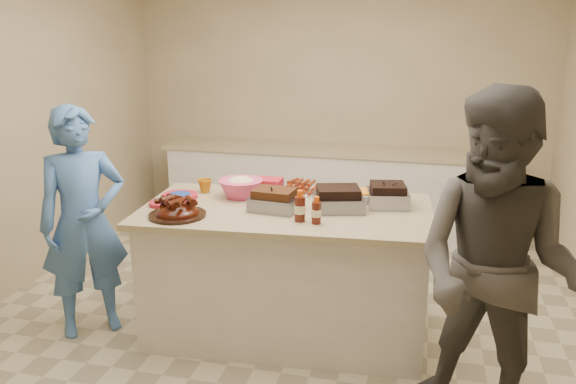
% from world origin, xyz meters
% --- Properties ---
extents(room, '(4.50, 5.00, 2.70)m').
position_xyz_m(room, '(0.00, 0.00, 0.00)').
color(room, tan).
rests_on(room, ground).
extents(back_counter, '(3.60, 0.64, 0.90)m').
position_xyz_m(back_counter, '(0.00, 2.20, 0.45)').
color(back_counter, silver).
rests_on(back_counter, ground).
extents(island, '(2.04, 1.18, 0.93)m').
position_xyz_m(island, '(0.08, -0.08, 0.00)').
color(island, silver).
rests_on(island, ground).
extents(rib_platter, '(0.38, 0.38, 0.15)m').
position_xyz_m(rib_platter, '(-0.56, -0.42, 0.93)').
color(rib_platter, '#3B0E03').
rests_on(rib_platter, island).
extents(pulled_pork_tray, '(0.33, 0.27, 0.09)m').
position_xyz_m(pulled_pork_tray, '(0.02, -0.14, 0.93)').
color(pulled_pork_tray, '#47230F').
rests_on(pulled_pork_tray, island).
extents(brisket_tray, '(0.39, 0.35, 0.10)m').
position_xyz_m(brisket_tray, '(0.43, -0.03, 0.93)').
color(brisket_tray, black).
rests_on(brisket_tray, island).
extents(roasting_pan, '(0.32, 0.32, 0.11)m').
position_xyz_m(roasting_pan, '(0.75, 0.14, 0.93)').
color(roasting_pan, gray).
rests_on(roasting_pan, island).
extents(coleslaw_bowl, '(0.35, 0.35, 0.22)m').
position_xyz_m(coleslaw_bowl, '(-0.30, 0.10, 0.93)').
color(coleslaw_bowl, '#D4406E').
rests_on(coleslaw_bowl, island).
extents(sausage_plate, '(0.36, 0.36, 0.05)m').
position_xyz_m(sausage_plate, '(0.11, 0.33, 0.93)').
color(sausage_plate, silver).
rests_on(sausage_plate, island).
extents(mac_cheese_dish, '(0.31, 0.25, 0.08)m').
position_xyz_m(mac_cheese_dish, '(0.59, 0.23, 0.93)').
color(mac_cheese_dish, orange).
rests_on(mac_cheese_dish, island).
extents(bbq_bottle_a, '(0.07, 0.07, 0.20)m').
position_xyz_m(bbq_bottle_a, '(0.24, -0.32, 0.93)').
color(bbq_bottle_a, '#44150D').
rests_on(bbq_bottle_a, island).
extents(bbq_bottle_b, '(0.06, 0.06, 0.17)m').
position_xyz_m(bbq_bottle_b, '(0.34, -0.34, 0.93)').
color(bbq_bottle_b, '#44150D').
rests_on(bbq_bottle_b, island).
extents(mustard_bottle, '(0.05, 0.05, 0.12)m').
position_xyz_m(mustard_bottle, '(-0.20, 0.08, 0.93)').
color(mustard_bottle, yellow).
rests_on(mustard_bottle, island).
extents(sauce_bowl, '(0.15, 0.06, 0.15)m').
position_xyz_m(sauce_bowl, '(0.02, 0.15, 0.93)').
color(sauce_bowl, silver).
rests_on(sauce_bowl, island).
extents(plate_stack_large, '(0.27, 0.27, 0.03)m').
position_xyz_m(plate_stack_large, '(-0.72, -0.03, 0.93)').
color(plate_stack_large, '#A81927').
rests_on(plate_stack_large, island).
extents(plate_stack_small, '(0.21, 0.21, 0.03)m').
position_xyz_m(plate_stack_small, '(-0.76, -0.22, 0.93)').
color(plate_stack_small, '#A81927').
rests_on(plate_stack_small, island).
extents(plastic_cup, '(0.12, 0.11, 0.11)m').
position_xyz_m(plastic_cup, '(-0.60, 0.16, 0.93)').
color(plastic_cup, '#AA630A').
rests_on(plastic_cup, island).
extents(basket_stack, '(0.21, 0.16, 0.10)m').
position_xyz_m(basket_stack, '(-0.15, 0.27, 0.93)').
color(basket_stack, '#A81927').
rests_on(basket_stack, island).
extents(guest_blue, '(1.51, 1.62, 0.39)m').
position_xyz_m(guest_blue, '(-1.29, -0.38, 0.00)').
color(guest_blue, '#4470B2').
rests_on(guest_blue, ground).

